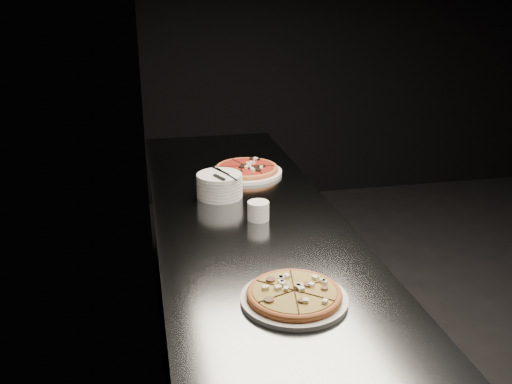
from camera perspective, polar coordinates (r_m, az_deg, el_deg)
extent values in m
cube|color=black|center=(2.16, -10.94, 9.11)|extent=(0.02, 5.00, 2.80)
cube|color=black|center=(5.28, 17.48, 15.19)|extent=(5.00, 0.02, 2.80)
cube|color=slate|center=(2.56, -0.99, -11.73)|extent=(0.70, 2.40, 0.90)
cube|color=slate|center=(2.34, -1.06, -2.19)|extent=(0.74, 2.44, 0.02)
cylinder|color=white|center=(1.72, 3.83, -10.64)|extent=(0.32, 0.32, 0.01)
cylinder|color=#C6703B|center=(1.71, 3.85, -10.25)|extent=(0.36, 0.36, 0.01)
torus|color=#C6703B|center=(1.71, 3.85, -10.08)|extent=(0.37, 0.37, 0.02)
cylinder|color=#E3C34B|center=(1.71, 3.85, -9.93)|extent=(0.32, 0.32, 0.01)
cylinder|color=white|center=(2.79, -0.94, 2.00)|extent=(0.35, 0.35, 0.02)
cylinder|color=#C6703B|center=(2.78, -0.94, 2.28)|extent=(0.34, 0.34, 0.01)
torus|color=#C6703B|center=(2.78, -0.94, 2.41)|extent=(0.35, 0.35, 0.02)
cylinder|color=maroon|center=(2.78, -0.94, 2.51)|extent=(0.30, 0.30, 0.01)
cylinder|color=white|center=(2.50, -3.64, -0.27)|extent=(0.20, 0.20, 0.01)
cylinder|color=white|center=(2.50, -3.65, 0.04)|extent=(0.20, 0.20, 0.01)
cylinder|color=white|center=(2.49, -3.66, 0.36)|extent=(0.20, 0.20, 0.01)
cylinder|color=white|center=(2.49, -3.67, 0.68)|extent=(0.20, 0.20, 0.01)
cylinder|color=white|center=(2.48, -3.67, 1.00)|extent=(0.20, 0.20, 0.01)
cylinder|color=white|center=(2.48, -3.68, 1.32)|extent=(0.20, 0.20, 0.01)
cylinder|color=white|center=(2.47, -3.69, 1.64)|extent=(0.20, 0.20, 0.01)
cube|color=silver|center=(2.51, -3.60, 2.13)|extent=(0.07, 0.12, 0.00)
cube|color=black|center=(2.42, -3.70, 1.47)|extent=(0.04, 0.08, 0.01)
cube|color=silver|center=(2.46, -2.98, 1.81)|extent=(0.03, 0.20, 0.00)
cylinder|color=silver|center=(2.25, 0.23, -1.89)|extent=(0.09, 0.09, 0.07)
cylinder|color=black|center=(2.24, 0.23, -1.20)|extent=(0.07, 0.07, 0.01)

